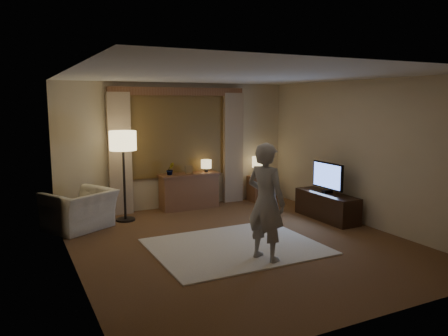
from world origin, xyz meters
TOP-DOWN VIEW (x-y plane):
  - room at (0.00, 0.50)m, footprint 5.04×5.54m
  - rug at (-0.17, -0.14)m, footprint 2.50×2.00m
  - sideboard at (0.13, 2.50)m, footprint 1.20×0.40m
  - picture_frame at (0.13, 2.50)m, footprint 0.16×0.02m
  - plant at (-0.27, 2.50)m, footprint 0.17×0.13m
  - table_lamp_sideboard at (0.53, 2.50)m, footprint 0.22×0.22m
  - floor_lamp at (-1.30, 2.13)m, footprint 0.49×0.49m
  - armchair at (-2.15, 1.92)m, footprint 1.37×1.32m
  - side_table at (1.80, 2.45)m, footprint 0.40×0.40m
  - table_lamp_side at (1.80, 2.45)m, footprint 0.30×0.30m
  - tv_stand at (2.15, 0.53)m, footprint 0.45×1.40m
  - tv at (2.15, 0.53)m, footprint 0.20×0.81m
  - person at (-0.06, -0.82)m, footprint 0.59×0.70m

SIDE VIEW (x-z plane):
  - rug at x=-0.17m, z-range 0.00..0.02m
  - tv_stand at x=2.15m, z-range 0.00..0.50m
  - side_table at x=1.80m, z-range 0.00..0.56m
  - armchair at x=-2.15m, z-range 0.00..0.68m
  - sideboard at x=0.13m, z-range 0.00..0.70m
  - picture_frame at x=0.13m, z-range 0.70..0.90m
  - tv at x=2.15m, z-range 0.53..1.12m
  - person at x=-0.06m, z-range 0.02..1.67m
  - plant at x=-0.27m, z-range 0.70..1.00m
  - table_lamp_side at x=1.80m, z-range 0.65..1.09m
  - table_lamp_sideboard at x=0.53m, z-range 0.75..1.05m
  - room at x=0.00m, z-range 0.01..2.65m
  - floor_lamp at x=-1.30m, z-range 0.57..2.26m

